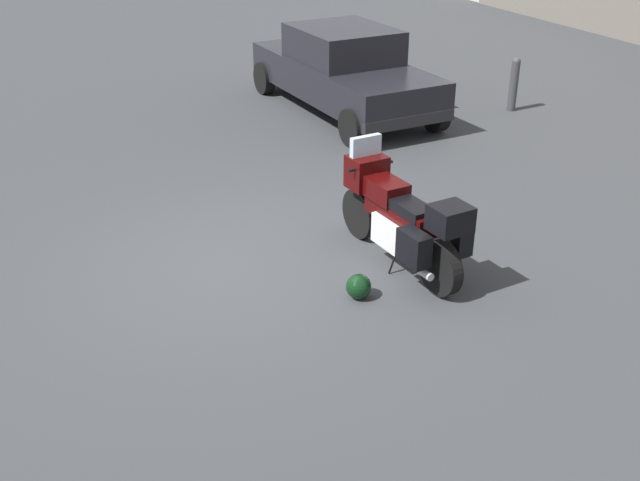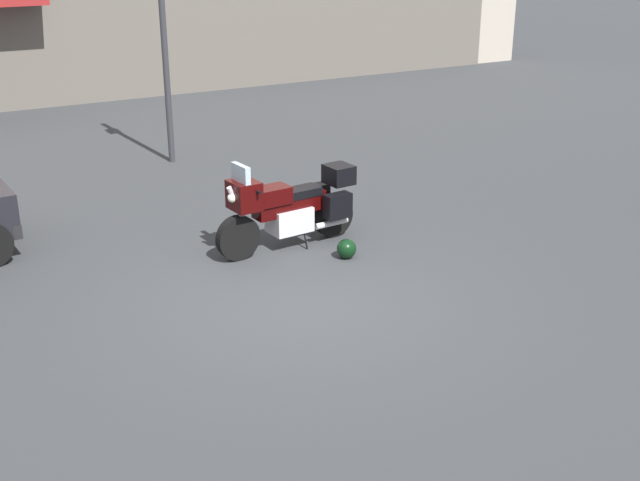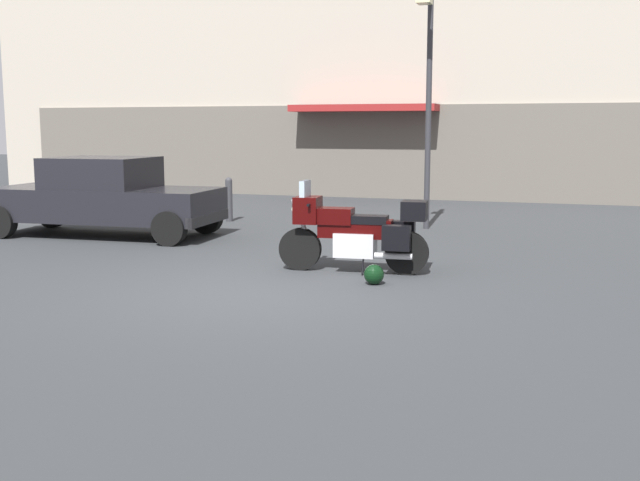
# 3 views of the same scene
# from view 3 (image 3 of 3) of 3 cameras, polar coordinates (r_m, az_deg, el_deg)

# --- Properties ---
(ground_plane) EXTENTS (80.00, 80.00, 0.00)m
(ground_plane) POSITION_cam_3_polar(r_m,az_deg,el_deg) (10.05, -4.22, -3.89)
(ground_plane) COLOR #2D3033
(building_facade_rear) EXTENTS (31.11, 3.40, 10.34)m
(building_facade_rear) POSITION_cam_3_polar(r_m,az_deg,el_deg) (24.19, 9.59, 15.45)
(building_facade_rear) COLOR #A89E8E
(building_facade_rear) RESTS_ON ground
(motorcycle) EXTENTS (2.26, 0.82, 1.36)m
(motorcycle) POSITION_cam_3_polar(r_m,az_deg,el_deg) (11.30, 2.69, 0.71)
(motorcycle) COLOR black
(motorcycle) RESTS_ON ground
(helmet) EXTENTS (0.28, 0.28, 0.28)m
(helmet) POSITION_cam_3_polar(r_m,az_deg,el_deg) (10.51, 4.06, -2.56)
(helmet) COLOR black
(helmet) RESTS_ON ground
(car_sedan_far) EXTENTS (4.65, 2.13, 1.56)m
(car_sedan_far) POSITION_cam_3_polar(r_m,az_deg,el_deg) (15.68, -15.86, 3.18)
(car_sedan_far) COLOR black
(car_sedan_far) RESTS_ON ground
(streetlamp_curbside) EXTENTS (0.28, 0.94, 4.77)m
(streetlamp_curbside) POSITION_cam_3_polar(r_m,az_deg,el_deg) (16.14, 8.07, 11.10)
(streetlamp_curbside) COLOR #2D2D33
(streetlamp_curbside) RESTS_ON ground
(bollard_curbside) EXTENTS (0.16, 0.16, 1.01)m
(bollard_curbside) POSITION_cam_3_polar(r_m,az_deg,el_deg) (17.58, -6.83, 3.17)
(bollard_curbside) COLOR #333338
(bollard_curbside) RESTS_ON ground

